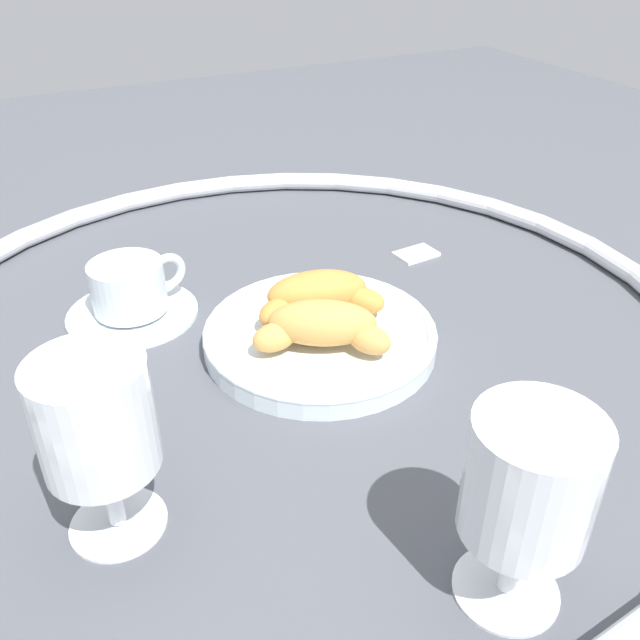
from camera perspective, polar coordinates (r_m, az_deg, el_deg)
name	(u,v)px	position (r m, az deg, el deg)	size (l,w,h in m)	color
ground_plane	(294,336)	(0.69, -2.23, -1.35)	(2.20, 2.20, 0.00)	#4C4F56
table_chrome_rim	(293,326)	(0.68, -2.25, -0.51)	(0.82, 0.82, 0.02)	silver
pastry_plate	(320,335)	(0.66, 0.00, -1.27)	(0.23, 0.23, 0.02)	silver
croissant_large	(319,296)	(0.67, -0.11, 2.03)	(0.13, 0.08, 0.04)	#CC893D
croissant_small	(322,326)	(0.62, 0.18, -0.53)	(0.12, 0.10, 0.04)	#D6994C
coffee_cup_near	(131,293)	(0.73, -15.55, 2.15)	(0.14, 0.14, 0.06)	silver
juice_glass_left	(96,425)	(0.46, -18.20, -8.35)	(0.08, 0.08, 0.14)	white
juice_glass_right	(530,486)	(0.42, 17.14, -13.13)	(0.08, 0.08, 0.14)	white
sugar_packet	(416,253)	(0.84, 8.05, 5.60)	(0.05, 0.03, 0.01)	white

